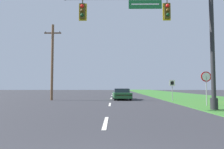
{
  "coord_description": "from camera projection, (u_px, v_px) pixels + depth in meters",
  "views": [
    {
      "loc": [
        0.34,
        -2.01,
        1.44
      ],
      "look_at": [
        0.0,
        30.16,
        3.36
      ],
      "focal_mm": 32.0,
      "sensor_mm": 36.0,
      "label": 1
    }
  ],
  "objects": [
    {
      "name": "car_ahead",
      "position": [
        122.0,
        94.0,
        21.97
      ],
      "size": [
        2.03,
        4.3,
        1.19
      ],
      "color": "black",
      "rests_on": "ground"
    },
    {
      "name": "grass_verge_right",
      "position": [
        178.0,
        95.0,
        31.76
      ],
      "size": [
        10.0,
        110.0,
        0.04
      ],
      "color": "#38752D",
      "rests_on": "ground"
    },
    {
      "name": "route_sign_post",
      "position": [
        172.0,
        86.0,
        19.46
      ],
      "size": [
        0.55,
        0.06,
        2.03
      ],
      "color": "gray",
      "rests_on": "grass_verge_right"
    },
    {
      "name": "utility_pole_near",
      "position": [
        52.0,
        61.0,
        21.06
      ],
      "size": [
        1.8,
        0.26,
        8.02
      ],
      "color": "brown",
      "rests_on": "ground"
    },
    {
      "name": "signal_mast",
      "position": [
        175.0,
        33.0,
        12.36
      ],
      "size": [
        9.46,
        0.47,
        7.81
      ],
      "color": "#232326",
      "rests_on": "grass_verge_right"
    },
    {
      "name": "stop_sign",
      "position": [
        206.0,
        81.0,
        14.72
      ],
      "size": [
        0.76,
        0.07,
        2.5
      ],
      "color": "gray",
      "rests_on": "grass_verge_right"
    },
    {
      "name": "road_center_line",
      "position": [
        111.0,
        98.0,
        23.89
      ],
      "size": [
        0.16,
        34.8,
        0.01
      ],
      "color": "silver",
      "rests_on": "ground"
    }
  ]
}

